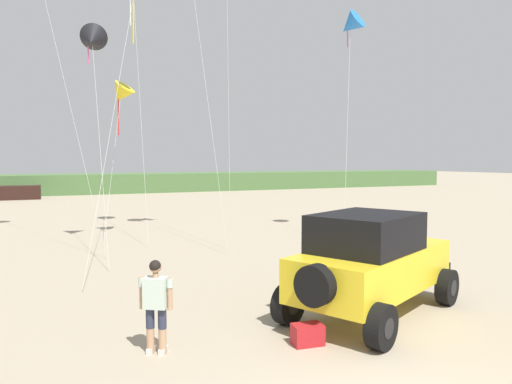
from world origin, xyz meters
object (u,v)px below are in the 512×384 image
object	(u,v)px
jeep	(372,261)
distant_sedan	(14,193)
person_watching	(156,301)
cooler_box	(308,335)
kite_blue_swept	(121,94)
kite_white_parafoil	(351,25)
kite_yellow_diamond	(92,40)

from	to	relation	value
jeep	distant_sedan	bearing A→B (deg)	102.74
jeep	person_watching	xyz separation A→B (m)	(-4.78, -0.15, -0.26)
cooler_box	kite_blue_swept	bearing A→B (deg)	98.99
kite_white_parafoil	kite_yellow_diamond	bearing A→B (deg)	174.28
person_watching	cooler_box	distance (m)	2.83
jeep	cooler_box	world-z (taller)	jeep
person_watching	kite_yellow_diamond	distance (m)	12.93
kite_white_parafoil	kite_blue_swept	distance (m)	11.70
cooler_box	kite_yellow_diamond	world-z (taller)	kite_yellow_diamond
cooler_box	kite_white_parafoil	distance (m)	16.37
cooler_box	distant_sedan	world-z (taller)	distant_sedan
jeep	kite_white_parafoil	distance (m)	14.15
cooler_box	kite_yellow_diamond	xyz separation A→B (m)	(-2.46, 11.65, 7.71)
cooler_box	distant_sedan	size ratio (longest dim) A/B	0.13
kite_blue_swept	kite_white_parafoil	bearing A→B (deg)	-38.24
distant_sedan	kite_white_parafoil	world-z (taller)	kite_white_parafoil
kite_white_parafoil	kite_yellow_diamond	xyz separation A→B (m)	(-10.90, 1.09, -1.53)
kite_blue_swept	kite_yellow_diamond	distance (m)	6.38
kite_blue_swept	cooler_box	bearing A→B (deg)	-88.33
person_watching	distant_sedan	xyz separation A→B (m)	(-3.76, 37.93, -0.34)
person_watching	cooler_box	bearing A→B (deg)	-16.03
person_watching	distant_sedan	bearing A→B (deg)	95.66
jeep	kite_blue_swept	xyz separation A→B (m)	(-2.67, 16.71, 5.55)
person_watching	jeep	bearing A→B (deg)	1.82
jeep	cooler_box	size ratio (longest dim) A/B	8.93
distant_sedan	kite_blue_swept	bearing A→B (deg)	-73.52
kite_blue_swept	distant_sedan	bearing A→B (deg)	105.56
person_watching	kite_yellow_diamond	world-z (taller)	kite_yellow_diamond
jeep	cooler_box	distance (m)	2.55
jeep	distant_sedan	xyz separation A→B (m)	(-8.54, 37.78, -0.60)
cooler_box	kite_white_parafoil	size ratio (longest dim) A/B	0.06
distant_sedan	kite_blue_swept	xyz separation A→B (m)	(5.87, -21.08, 6.15)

